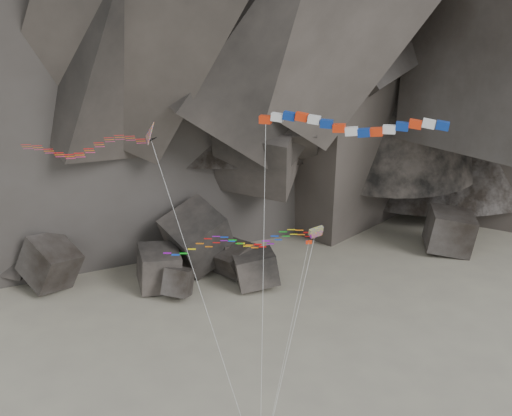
{
  "coord_description": "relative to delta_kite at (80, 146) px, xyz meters",
  "views": [
    {
      "loc": [
        -1.0,
        -45.24,
        38.54
      ],
      "look_at": [
        3.37,
        6.0,
        19.95
      ],
      "focal_mm": 45.0,
      "sensor_mm": 36.0,
      "label": 1
    }
  ],
  "objects": [
    {
      "name": "delta_kite",
      "position": [
        0.0,
        0.0,
        0.0
      ],
      "size": [
        17.93,
        10.05,
        26.51
      ],
      "rotation": [
        0.0,
        0.0,
        0.16
      ],
      "color": "red",
      "rests_on": "ground"
    },
    {
      "name": "boulder_field",
      "position": [
        8.58,
        31.41,
        -23.76
      ],
      "size": [
        69.21,
        17.82,
        10.51
      ],
      "color": "#47423F",
      "rests_on": "ground"
    },
    {
      "name": "pennant_kite",
      "position": [
        16.79,
        -2.49,
        -11.84
      ],
      "size": [
        5.02,
        8.02,
        16.45
      ],
      "rotation": [
        0.0,
        0.0,
        0.07
      ],
      "color": "red",
      "rests_on": "ground"
    },
    {
      "name": "banner_kite",
      "position": [
        19.4,
        -6.73,
        2.7
      ],
      "size": [
        12.47,
        5.27,
        28.07
      ],
      "rotation": [
        0.0,
        0.0,
        -0.37
      ],
      "color": "red",
      "rests_on": "ground"
    },
    {
      "name": "parafoil_kite",
      "position": [
        11.68,
        -2.17,
        -7.46
      ],
      "size": [
        13.06,
        6.99,
        18.43
      ],
      "rotation": [
        0.0,
        0.0,
        0.43
      ],
      "color": "#D7EA0D",
      "rests_on": "ground"
    }
  ]
}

